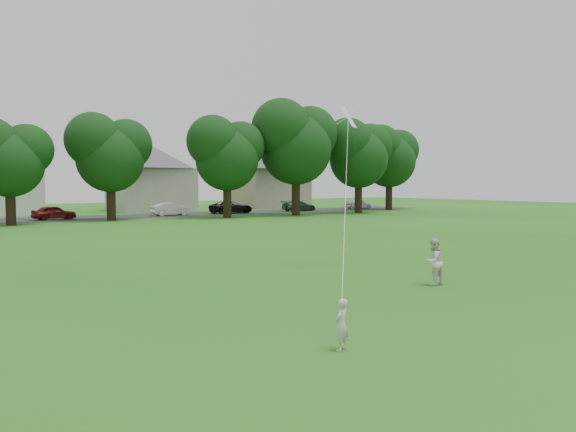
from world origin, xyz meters
TOP-DOWN VIEW (x-y plane):
  - ground at (0.00, 0.00)m, footprint 160.00×160.00m
  - street at (0.00, 42.00)m, footprint 90.00×7.00m
  - toddler at (-1.24, -1.01)m, footprint 0.41×0.35m
  - older_boy at (5.31, 2.41)m, footprint 0.72×0.58m
  - kite at (2.29, 2.94)m, footprint 4.07×4.42m
  - tree_row at (7.70, 35.74)m, footprint 82.71×9.37m
  - parked_cars at (3.93, 41.00)m, footprint 70.83×2.51m

SIDE VIEW (x-z plane):
  - ground at x=0.00m, z-range 0.00..0.00m
  - street at x=0.00m, z-range 0.00..0.01m
  - toddler at x=-1.24m, z-range 0.00..0.96m
  - parked_cars at x=3.93m, z-range -0.02..1.23m
  - older_boy at x=5.31m, z-range 0.00..1.42m
  - kite at x=2.29m, z-range -2.72..8.91m
  - tree_row at x=7.70m, z-range 0.68..11.95m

